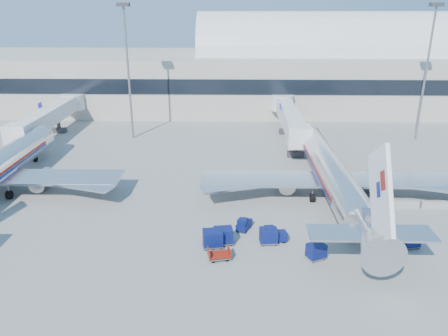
{
  "coord_description": "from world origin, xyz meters",
  "views": [
    {
      "loc": [
        -2.19,
        -44.53,
        22.25
      ],
      "look_at": [
        -3.26,
        6.0,
        3.32
      ],
      "focal_mm": 35.0,
      "sensor_mm": 36.0,
      "label": 1
    }
  ],
  "objects_px": {
    "cart_train_a": "(269,236)",
    "cart_solo_near": "(316,251)",
    "tug_left": "(244,224)",
    "jetbridge_mid": "(52,115)",
    "cart_open_red": "(219,255)",
    "tug_right": "(380,222)",
    "airliner_main": "(334,176)",
    "jetbridge_near": "(289,116)",
    "cart_train_c": "(213,238)",
    "barrier_mid": "(434,205)",
    "tug_lead": "(273,235)",
    "mast_west": "(127,53)",
    "cart_train_b": "(223,236)",
    "cart_solo_far": "(411,240)",
    "mast_east": "(429,53)",
    "barrier_near": "(405,204)"
  },
  "relations": [
    {
      "from": "airliner_main",
      "to": "cart_train_b",
      "type": "relative_size",
      "value": 17.58
    },
    {
      "from": "airliner_main",
      "to": "cart_open_red",
      "type": "relative_size",
      "value": 16.43
    },
    {
      "from": "tug_left",
      "to": "cart_solo_near",
      "type": "height_order",
      "value": "cart_solo_near"
    },
    {
      "from": "barrier_mid",
      "to": "cart_solo_far",
      "type": "relative_size",
      "value": 1.59
    },
    {
      "from": "barrier_near",
      "to": "cart_train_b",
      "type": "bearing_deg",
      "value": -157.86
    },
    {
      "from": "barrier_near",
      "to": "cart_solo_near",
      "type": "xyz_separation_m",
      "value": [
        -12.36,
        -11.1,
        0.35
      ]
    },
    {
      "from": "cart_solo_near",
      "to": "cart_train_a",
      "type": "bearing_deg",
      "value": 121.36
    },
    {
      "from": "tug_lead",
      "to": "cart_train_b",
      "type": "bearing_deg",
      "value": -179.93
    },
    {
      "from": "jetbridge_near",
      "to": "cart_train_c",
      "type": "xyz_separation_m",
      "value": [
        -11.68,
        -38.01,
        -2.99
      ]
    },
    {
      "from": "barrier_mid",
      "to": "cart_solo_near",
      "type": "bearing_deg",
      "value": -144.67
    },
    {
      "from": "jetbridge_mid",
      "to": "tug_left",
      "type": "bearing_deg",
      "value": -45.86
    },
    {
      "from": "mast_west",
      "to": "cart_train_a",
      "type": "distance_m",
      "value": 44.46
    },
    {
      "from": "jetbridge_mid",
      "to": "airliner_main",
      "type": "bearing_deg",
      "value": -30.64
    },
    {
      "from": "jetbridge_mid",
      "to": "tug_lead",
      "type": "bearing_deg",
      "value": -45.33
    },
    {
      "from": "airliner_main",
      "to": "jetbridge_mid",
      "type": "distance_m",
      "value": 51.62
    },
    {
      "from": "mast_west",
      "to": "barrier_mid",
      "type": "height_order",
      "value": "mast_west"
    },
    {
      "from": "jetbridge_mid",
      "to": "cart_solo_near",
      "type": "distance_m",
      "value": 56.62
    },
    {
      "from": "cart_train_c",
      "to": "cart_open_red",
      "type": "relative_size",
      "value": 0.97
    },
    {
      "from": "tug_right",
      "to": "cart_solo_near",
      "type": "relative_size",
      "value": 1.27
    },
    {
      "from": "tug_right",
      "to": "tug_left",
      "type": "height_order",
      "value": "tug_right"
    },
    {
      "from": "barrier_mid",
      "to": "tug_lead",
      "type": "height_order",
      "value": "tug_lead"
    },
    {
      "from": "airliner_main",
      "to": "cart_train_c",
      "type": "bearing_deg",
      "value": -140.27
    },
    {
      "from": "cart_train_a",
      "to": "cart_solo_near",
      "type": "height_order",
      "value": "cart_train_a"
    },
    {
      "from": "jetbridge_mid",
      "to": "cart_open_red",
      "type": "bearing_deg",
      "value": -52.35
    },
    {
      "from": "airliner_main",
      "to": "barrier_mid",
      "type": "bearing_deg",
      "value": -12.5
    },
    {
      "from": "cart_train_b",
      "to": "cart_train_c",
      "type": "relative_size",
      "value": 0.97
    },
    {
      "from": "cart_train_a",
      "to": "cart_solo_far",
      "type": "xyz_separation_m",
      "value": [
        13.8,
        -0.46,
        -0.06
      ]
    },
    {
      "from": "airliner_main",
      "to": "cart_solo_near",
      "type": "relative_size",
      "value": 17.86
    },
    {
      "from": "tug_lead",
      "to": "cart_solo_far",
      "type": "distance_m",
      "value": 13.31
    },
    {
      "from": "tug_left",
      "to": "cart_train_c",
      "type": "relative_size",
      "value": 1.09
    },
    {
      "from": "tug_lead",
      "to": "cart_open_red",
      "type": "xyz_separation_m",
      "value": [
        -5.32,
        -3.45,
        -0.33
      ]
    },
    {
      "from": "barrier_mid",
      "to": "tug_left",
      "type": "xyz_separation_m",
      "value": [
        -22.28,
        -5.64,
        0.19
      ]
    },
    {
      "from": "mast_east",
      "to": "cart_train_a",
      "type": "xyz_separation_m",
      "value": [
        -28.58,
        -36.38,
        -13.95
      ]
    },
    {
      "from": "mast_west",
      "to": "cart_train_b",
      "type": "relative_size",
      "value": 10.66
    },
    {
      "from": "mast_east",
      "to": "cart_train_c",
      "type": "xyz_separation_m",
      "value": [
        -34.08,
        -37.2,
        -13.86
      ]
    },
    {
      "from": "jetbridge_mid",
      "to": "cart_solo_far",
      "type": "distance_m",
      "value": 62.36
    },
    {
      "from": "tug_lead",
      "to": "cart_solo_near",
      "type": "xyz_separation_m",
      "value": [
        3.69,
        -3.15,
        0.08
      ]
    },
    {
      "from": "airliner_main",
      "to": "tug_left",
      "type": "height_order",
      "value": "airliner_main"
    },
    {
      "from": "tug_lead",
      "to": "tug_right",
      "type": "relative_size",
      "value": 0.96
    },
    {
      "from": "barrier_mid",
      "to": "cart_train_b",
      "type": "height_order",
      "value": "cart_train_b"
    },
    {
      "from": "cart_solo_near",
      "to": "cart_solo_far",
      "type": "distance_m",
      "value": 9.85
    },
    {
      "from": "jetbridge_near",
      "to": "cart_train_a",
      "type": "distance_m",
      "value": 37.82
    },
    {
      "from": "mast_west",
      "to": "cart_solo_near",
      "type": "height_order",
      "value": "mast_west"
    },
    {
      "from": "barrier_mid",
      "to": "tug_right",
      "type": "relative_size",
      "value": 1.13
    },
    {
      "from": "cart_solo_near",
      "to": "tug_left",
      "type": "bearing_deg",
      "value": 114.63
    },
    {
      "from": "jetbridge_near",
      "to": "mast_east",
      "type": "bearing_deg",
      "value": -2.07
    },
    {
      "from": "barrier_near",
      "to": "cart_train_a",
      "type": "bearing_deg",
      "value": -153.2
    },
    {
      "from": "cart_train_b",
      "to": "cart_solo_near",
      "type": "height_order",
      "value": "cart_train_b"
    },
    {
      "from": "cart_train_b",
      "to": "cart_solo_near",
      "type": "bearing_deg",
      "value": -25.25
    },
    {
      "from": "cart_open_red",
      "to": "airliner_main",
      "type": "bearing_deg",
      "value": 34.17
    }
  ]
}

